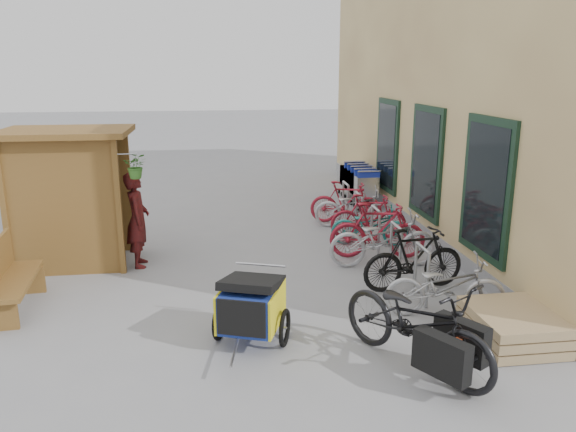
{
  "coord_description": "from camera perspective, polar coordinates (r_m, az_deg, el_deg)",
  "views": [
    {
      "loc": [
        -0.75,
        -7.51,
        3.41
      ],
      "look_at": [
        0.5,
        1.5,
        1.0
      ],
      "focal_mm": 35.0,
      "sensor_mm": 36.0,
      "label": 1
    }
  ],
  "objects": [
    {
      "name": "kiosk",
      "position": [
        10.46,
        -21.78,
        3.55
      ],
      "size": [
        2.49,
        1.65,
        2.4
      ],
      "color": "brown",
      "rests_on": "ground"
    },
    {
      "name": "bike_2",
      "position": [
        9.98,
        9.64,
        -2.35
      ],
      "size": [
        1.94,
        0.8,
        1.0
      ],
      "primitive_type": "imported",
      "rotation": [
        0.0,
        0.0,
        1.5
      ],
      "color": "#A2A3A7",
      "rests_on": "ground"
    },
    {
      "name": "bench",
      "position": [
        8.99,
        -26.59,
        -5.53
      ],
      "size": [
        0.63,
        1.66,
        1.03
      ],
      "rotation": [
        0.0,
        0.0,
        0.09
      ],
      "color": "brown",
      "rests_on": "ground"
    },
    {
      "name": "cargo_bike",
      "position": [
        6.74,
        13.05,
        -10.59
      ],
      "size": [
        1.74,
        2.23,
        1.13
      ],
      "rotation": [
        0.0,
        0.0,
        0.54
      ],
      "color": "black",
      "rests_on": "ground"
    },
    {
      "name": "shopping_carts",
      "position": [
        14.75,
        7.0,
        3.73
      ],
      "size": [
        0.57,
        2.28,
        1.03
      ],
      "color": "silver",
      "rests_on": "ground"
    },
    {
      "name": "pallet_stack",
      "position": [
        7.85,
        21.86,
        -10.35
      ],
      "size": [
        1.0,
        1.2,
        0.4
      ],
      "color": "tan",
      "rests_on": "ground"
    },
    {
      "name": "building",
      "position": [
        14.02,
        23.94,
        13.95
      ],
      "size": [
        6.07,
        13.0,
        7.0
      ],
      "color": "#DFC480",
      "rests_on": "ground"
    },
    {
      "name": "ground",
      "position": [
        8.28,
        -2.03,
        -9.48
      ],
      "size": [
        80.0,
        80.0,
        0.0
      ],
      "primitive_type": "plane",
      "color": "gray"
    },
    {
      "name": "bike_6",
      "position": [
        12.35,
        6.76,
        0.88
      ],
      "size": [
        1.82,
        0.96,
        0.91
      ],
      "primitive_type": "imported",
      "rotation": [
        0.0,
        0.0,
        1.35
      ],
      "color": "#A2A3A7",
      "rests_on": "ground"
    },
    {
      "name": "person_kiosk",
      "position": [
        10.13,
        -15.03,
        -0.37
      ],
      "size": [
        0.44,
        0.64,
        1.68
      ],
      "primitive_type": "imported",
      "rotation": [
        0.0,
        0.0,
        1.63
      ],
      "color": "maroon",
      "rests_on": "ground"
    },
    {
      "name": "bike_3",
      "position": [
        10.38,
        9.08,
        -1.49
      ],
      "size": [
        1.81,
        0.79,
        1.05
      ],
      "primitive_type": "imported",
      "rotation": [
        0.0,
        0.0,
        1.4
      ],
      "color": "maroon",
      "rests_on": "ground"
    },
    {
      "name": "bike_5",
      "position": [
        11.58,
        8.19,
        -0.05
      ],
      "size": [
        1.6,
        0.65,
        0.93
      ],
      "primitive_type": "imported",
      "rotation": [
        0.0,
        0.0,
        1.43
      ],
      "color": "maroon",
      "rests_on": "ground"
    },
    {
      "name": "bike_1",
      "position": [
        9.04,
        12.67,
        -4.27
      ],
      "size": [
        1.73,
        0.67,
        1.01
      ],
      "primitive_type": "imported",
      "rotation": [
        0.0,
        0.0,
        1.69
      ],
      "color": "black",
      "rests_on": "ground"
    },
    {
      "name": "bike_7",
      "position": [
        12.66,
        5.91,
        1.38
      ],
      "size": [
        1.67,
        0.9,
        0.97
      ],
      "primitive_type": "imported",
      "rotation": [
        0.0,
        0.0,
        1.28
      ],
      "color": "maroon",
      "rests_on": "ground"
    },
    {
      "name": "bike_4",
      "position": [
        11.15,
        8.34,
        -0.98
      ],
      "size": [
        1.61,
        0.89,
        0.8
      ],
      "primitive_type": "imported",
      "rotation": [
        0.0,
        0.0,
        1.32
      ],
      "color": "#1C726D",
      "rests_on": "ground"
    },
    {
      "name": "child_trailer",
      "position": [
        7.2,
        -3.75,
        -8.92
      ],
      "size": [
        1.04,
        1.59,
        0.92
      ],
      "rotation": [
        0.0,
        0.0,
        -0.35
      ],
      "color": "#1B2F99",
      "rests_on": "ground"
    },
    {
      "name": "bike_rack",
      "position": [
        10.76,
        8.87,
        -0.94
      ],
      "size": [
        0.05,
        5.35,
        0.86
      ],
      "color": "#A5A8AD",
      "rests_on": "ground"
    },
    {
      "name": "bike_0",
      "position": [
        8.22,
        15.69,
        -6.9
      ],
      "size": [
        1.76,
        0.86,
        0.89
      ],
      "primitive_type": "imported",
      "rotation": [
        0.0,
        0.0,
        1.41
      ],
      "color": "#A2A3A7",
      "rests_on": "ground"
    }
  ]
}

